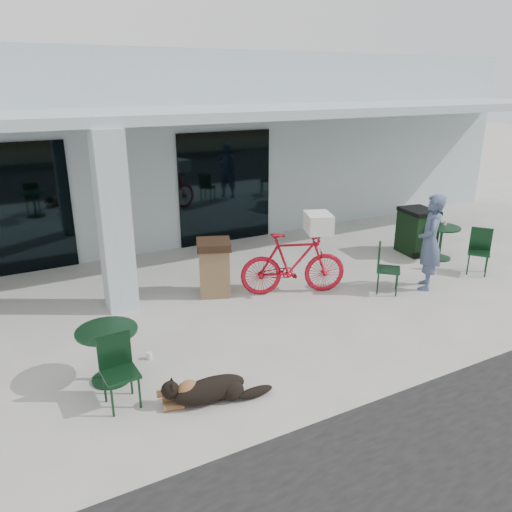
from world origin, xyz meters
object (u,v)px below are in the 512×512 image
dog (210,388)px  cafe_chair_far_b (479,252)px  bicycle (293,264)px  person (430,242)px  cafe_chair_far_a (388,269)px  trash_receptacle (214,268)px  cafe_table_far (440,243)px  wheeled_bin (417,231)px  cafe_chair_near (120,373)px  cafe_table_near (109,355)px

dog → cafe_chair_far_b: (6.68, 1.45, 0.29)m
bicycle → cafe_chair_far_b: bearing=-82.9°
person → bicycle: bearing=-67.7°
cafe_chair_far_a → trash_receptacle: 3.29m
cafe_table_far → wheeled_bin: wheeled_bin is taller
dog → cafe_chair_near: size_ratio=1.18×
cafe_chair_far_a → wheeled_bin: (2.17, 1.44, 0.06)m
cafe_chair_near → trash_receptacle: trash_receptacle is taller
cafe_table_far → wheeled_bin: size_ratio=0.76×
dog → trash_receptacle: 3.39m
wheeled_bin → cafe_table_near: bearing=-157.5°
bicycle → person: size_ratio=1.07×
dog → cafe_table_far: cafe_table_far is taller
dog → cafe_table_near: (-1.00, 1.07, 0.20)m
cafe_chair_far_a → trash_receptacle: trash_receptacle is taller
cafe_chair_near → cafe_chair_far_b: (7.68, 1.01, 0.01)m
cafe_chair_far_a → person: bearing=-59.9°
cafe_chair_far_b → cafe_chair_far_a: bearing=-130.8°
bicycle → trash_receptacle: bearing=83.6°
person → wheeled_bin: 2.15m
cafe_table_near → cafe_chair_near: bearing=-90.0°
cafe_chair_far_b → wheeled_bin: 1.59m
cafe_chair_far_b → person: 1.60m
wheeled_bin → cafe_chair_far_a: bearing=-138.4°
cafe_table_far → bicycle: bearing=-178.8°
cafe_chair_near → cafe_table_far: 7.96m
cafe_table_far → person: size_ratio=0.43×
dog → trash_receptacle: trash_receptacle is taller
cafe_chair_near → wheeled_bin: size_ratio=0.87×
bicycle → cafe_table_far: bearing=-68.4°
cafe_table_near → wheeled_bin: bearing=14.6°
trash_receptacle → person: bearing=-23.9°
trash_receptacle → cafe_chair_far_a: bearing=-26.7°
bicycle → cafe_chair_near: (-3.72, -1.95, -0.14)m
cafe_table_far → trash_receptacle: 5.33m
dog → wheeled_bin: bearing=37.8°
dog → cafe_table_near: cafe_table_near is taller
cafe_chair_near → wheeled_bin: bearing=16.2°
cafe_table_far → person: 1.96m
cafe_chair_near → cafe_chair_far_a: size_ratio=0.98×
bicycle → wheeled_bin: bicycle is taller
cafe_table_far → trash_receptacle: (-5.30, 0.59, 0.15)m
cafe_table_near → person: bearing=3.0°
cafe_table_near → trash_receptacle: bearing=39.7°
bicycle → cafe_chair_near: bicycle is taller
cafe_table_near → trash_receptacle: trash_receptacle is taller
wheeled_bin → trash_receptacle: bearing=-172.5°
cafe_chair_far_b → person: bearing=-125.7°
cafe_chair_far_a → person: (0.81, -0.18, 0.46)m
cafe_table_near → cafe_chair_near: size_ratio=0.88×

